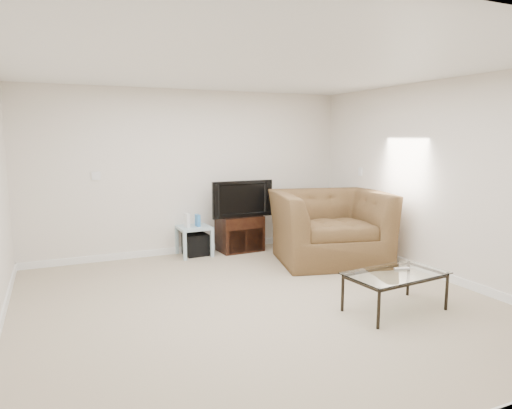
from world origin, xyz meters
name	(u,v)px	position (x,y,z in m)	size (l,w,h in m)	color
floor	(259,304)	(0.00, 0.00, 0.00)	(5.00, 5.00, 0.00)	tan
ceiling	(259,66)	(0.00, 0.00, 2.50)	(5.00, 5.00, 0.00)	white
wall_back	(192,173)	(0.00, 2.50, 1.25)	(5.00, 0.02, 2.50)	silver
wall_right	(439,180)	(2.50, 0.00, 1.25)	(0.02, 5.00, 2.50)	silver
plate_back	(96,176)	(-1.40, 2.49, 1.25)	(0.12, 0.02, 0.12)	white
plate_right_switch	(360,172)	(2.49, 1.60, 1.25)	(0.02, 0.09, 0.13)	white
plate_right_outlet	(370,234)	(2.49, 1.30, 0.30)	(0.02, 0.08, 0.12)	white
tv_stand	(240,233)	(0.70, 2.28, 0.28)	(0.67, 0.47, 0.56)	black
dvd_player	(241,222)	(0.70, 2.24, 0.47)	(0.39, 0.27, 0.05)	black
television	(240,198)	(0.70, 2.25, 0.84)	(0.92, 0.18, 0.57)	black
side_table	(194,241)	(-0.05, 2.28, 0.23)	(0.47, 0.47, 0.45)	silver
subwoofer	(196,245)	(-0.02, 2.30, 0.16)	(0.34, 0.34, 0.34)	black
game_console	(187,220)	(-0.16, 2.26, 0.56)	(0.05, 0.15, 0.21)	white
game_case	(198,220)	(0.01, 2.26, 0.54)	(0.05, 0.13, 0.18)	#337FCC
recliner	(330,215)	(1.67, 1.20, 0.68)	(1.56, 1.01, 1.36)	brown
coffee_table	(395,292)	(1.22, -0.73, 0.20)	(1.04, 0.59, 0.41)	black
remote	(402,269)	(1.35, -0.67, 0.42)	(0.16, 0.05, 0.02)	#B2B2B7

